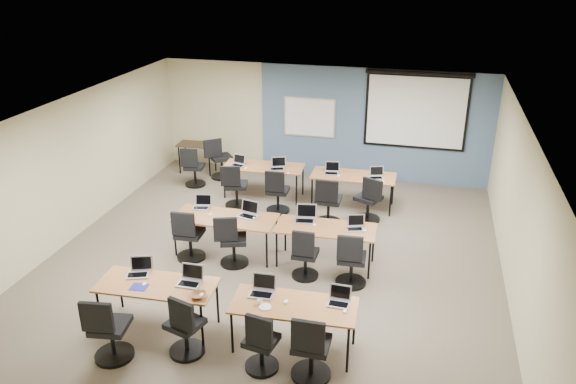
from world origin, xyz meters
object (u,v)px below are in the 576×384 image
(laptop_0, at_px, (139,270))
(laptop_1, at_px, (190,279))
(task_chair_8, at_px, (235,190))
(task_chair_1, at_px, (185,331))
(whiteboard, at_px, (310,117))
(laptop_4, at_px, (202,205))
(task_chair_4, at_px, (189,239))
(task_chair_11, at_px, (369,203))
(laptop_9, at_px, (278,166))
(training_table_back_left, at_px, (264,168))
(training_table_back_right, at_px, (353,177))
(projector_screen, at_px, (416,107))
(utility_table, at_px, (197,147))
(training_table_mid_right, at_px, (326,230))
(training_table_front_right, at_px, (294,307))
(task_chair_3, at_px, (310,352))
(task_chair_2, at_px, (261,347))
(task_chair_6, at_px, (305,258))
(laptop_8, at_px, (238,163))
(task_chair_9, at_px, (277,195))
(laptop_6, at_px, (305,217))
(task_chair_0, at_px, (108,334))
(laptop_3, at_px, (339,299))
(task_chair_7, at_px, (351,264))
(spare_chair_b, at_px, (193,170))
(laptop_11, at_px, (376,175))
(training_table_front_left, at_px, (157,287))
(task_chair_5, at_px, (232,245))
(task_chair_10, at_px, (328,205))
(training_table_mid_left, at_px, (225,219))
(laptop_7, at_px, (355,225))
(laptop_5, at_px, (249,212))
(laptop_10, at_px, (332,170))

(laptop_0, height_order, laptop_1, laptop_1)
(task_chair_8, bearing_deg, task_chair_1, -92.54)
(whiteboard, relative_size, laptop_4, 4.19)
(task_chair_4, height_order, task_chair_11, task_chair_11)
(task_chair_1, height_order, laptop_9, task_chair_1)
(training_table_back_left, distance_m, training_table_back_right, 2.03)
(projector_screen, bearing_deg, utility_table, -173.58)
(training_table_mid_right, height_order, task_chair_1, task_chair_1)
(training_table_front_right, height_order, task_chair_3, task_chair_3)
(task_chair_4, bearing_deg, task_chair_2, -53.10)
(training_table_back_left, bearing_deg, task_chair_6, -66.06)
(training_table_front_right, distance_m, laptop_8, 5.54)
(training_table_front_right, bearing_deg, task_chair_9, 105.47)
(training_table_front_right, xyz_separation_m, laptop_6, (-0.42, 2.58, 0.11))
(task_chair_0, height_order, laptop_3, task_chair_0)
(projector_screen, height_order, laptop_0, projector_screen)
(training_table_front_right, height_order, training_table_mid_right, same)
(task_chair_1, bearing_deg, projector_screen, 86.79)
(task_chair_7, bearing_deg, laptop_4, 161.00)
(laptop_0, bearing_deg, task_chair_11, 34.87)
(spare_chair_b, bearing_deg, projector_screen, 7.91)
(training_table_front_right, distance_m, task_chair_6, 1.88)
(task_chair_1, relative_size, laptop_11, 3.29)
(training_table_front_left, xyz_separation_m, task_chair_5, (0.44, 1.95, -0.27))
(laptop_4, xyz_separation_m, task_chair_4, (-0.00, -0.68, -0.38))
(training_table_back_left, height_order, laptop_4, laptop_4)
(task_chair_9, height_order, task_chair_10, task_chair_10)
(whiteboard, relative_size, training_table_front_left, 0.74)
(task_chair_3, distance_m, laptop_11, 5.51)
(laptop_0, xyz_separation_m, laptop_3, (3.01, -0.01, -0.00))
(task_chair_7, bearing_deg, training_table_mid_left, 163.88)
(laptop_11, bearing_deg, laptop_1, -133.01)
(task_chair_0, bearing_deg, laptop_7, 40.93)
(laptop_5, relative_size, task_chair_6, 0.36)
(task_chair_7, relative_size, laptop_10, 3.20)
(task_chair_5, bearing_deg, laptop_0, -133.36)
(training_table_front_left, relative_size, task_chair_5, 1.75)
(task_chair_8, bearing_deg, task_chair_2, -80.91)
(training_table_mid_right, relative_size, laptop_6, 4.81)
(task_chair_3, height_order, utility_table, task_chair_3)
(training_table_mid_right, distance_m, task_chair_8, 3.05)
(laptop_4, relative_size, laptop_7, 1.02)
(training_table_mid_right, relative_size, laptop_4, 5.70)
(task_chair_1, height_order, utility_table, task_chair_1)
(laptop_0, distance_m, laptop_7, 3.69)
(task_chair_4, distance_m, laptop_5, 1.17)
(training_table_back_left, bearing_deg, laptop_7, -50.23)
(training_table_mid_left, bearing_deg, task_chair_5, -58.23)
(training_table_front_right, relative_size, utility_table, 1.87)
(task_chair_1, xyz_separation_m, laptop_7, (1.89, 2.98, 0.38))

